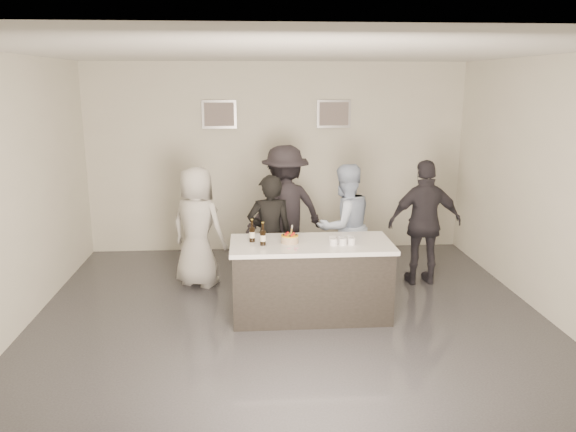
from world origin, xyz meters
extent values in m
plane|color=#3D3D42|center=(0.00, 0.00, 0.00)|extent=(6.00, 6.00, 0.00)
plane|color=white|center=(0.00, 0.00, 3.00)|extent=(6.00, 6.00, 0.00)
cube|color=silver|center=(0.00, 3.00, 1.50)|extent=(6.00, 0.04, 3.00)
cube|color=silver|center=(0.00, -3.00, 1.50)|extent=(6.00, 0.04, 3.00)
cube|color=silver|center=(-3.00, 0.00, 1.50)|extent=(0.04, 6.00, 3.00)
cube|color=silver|center=(3.00, 0.00, 1.50)|extent=(0.04, 6.00, 3.00)
cube|color=#B2B2B7|center=(-0.90, 2.97, 2.20)|extent=(0.54, 0.04, 0.44)
cube|color=#B2B2B7|center=(0.90, 2.97, 2.20)|extent=(0.54, 0.04, 0.44)
cube|color=white|center=(0.25, 0.23, 0.45)|extent=(1.86, 0.86, 0.90)
cylinder|color=gold|center=(0.00, 0.23, 0.94)|extent=(0.20, 0.20, 0.08)
cylinder|color=black|center=(-0.43, 0.30, 1.03)|extent=(0.07, 0.07, 0.26)
cylinder|color=black|center=(-0.31, 0.15, 1.03)|extent=(0.07, 0.07, 0.26)
cube|color=#C48A12|center=(0.60, 0.15, 0.94)|extent=(0.30, 0.19, 0.08)
cube|color=pink|center=(-0.01, -0.04, 0.90)|extent=(0.24, 0.08, 0.01)
imported|color=black|center=(-0.20, 0.94, 0.79)|extent=(0.61, 0.43, 1.58)
imported|color=silver|center=(0.80, 1.16, 0.83)|extent=(1.00, 0.91, 1.66)
imported|color=silver|center=(-1.15, 1.37, 0.81)|extent=(0.94, 0.83, 1.62)
imported|color=#2C2A32|center=(1.90, 1.22, 0.85)|extent=(1.01, 0.44, 1.70)
imported|color=black|center=(0.05, 1.82, 0.92)|extent=(1.37, 1.12, 1.84)
camera|label=1|loc=(-0.46, -5.94, 2.71)|focal=35.00mm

